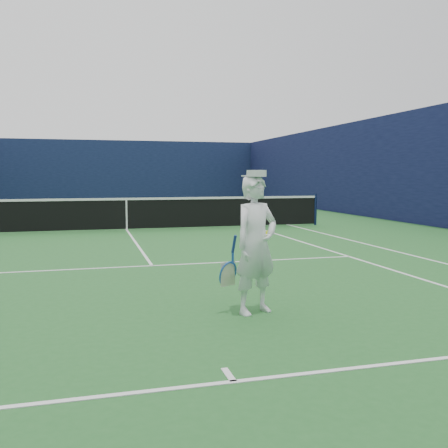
# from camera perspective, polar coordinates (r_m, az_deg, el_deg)

# --- Properties ---
(ground) EXTENTS (80.00, 80.00, 0.00)m
(ground) POSITION_cam_1_polar(r_m,az_deg,el_deg) (15.81, -11.04, -0.69)
(ground) COLOR #256128
(ground) RESTS_ON ground
(court_markings) EXTENTS (11.03, 23.83, 0.01)m
(court_markings) POSITION_cam_1_polar(r_m,az_deg,el_deg) (15.81, -11.04, -0.68)
(court_markings) COLOR white
(court_markings) RESTS_ON ground
(windscreen_fence) EXTENTS (20.12, 36.12, 4.00)m
(windscreen_fence) POSITION_cam_1_polar(r_m,az_deg,el_deg) (15.72, -11.18, 6.57)
(windscreen_fence) COLOR #0F1838
(windscreen_fence) RESTS_ON ground
(tennis_net) EXTENTS (12.88, 0.09, 1.07)m
(tennis_net) POSITION_cam_1_polar(r_m,az_deg,el_deg) (15.76, -11.08, 1.31)
(tennis_net) COLOR #141E4C
(tennis_net) RESTS_ON ground
(tennis_player) EXTENTS (0.85, 0.61, 1.76)m
(tennis_player) POSITION_cam_1_polar(r_m,az_deg,el_deg) (6.11, 3.67, -2.32)
(tennis_player) COLOR white
(tennis_player) RESTS_ON ground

